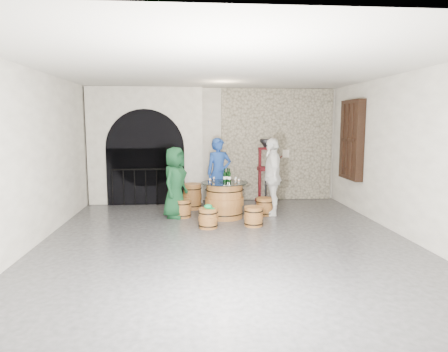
{
  "coord_description": "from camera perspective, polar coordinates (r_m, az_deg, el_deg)",
  "views": [
    {
      "loc": [
        -0.64,
        -7.41,
        2.23
      ],
      "look_at": [
        0.07,
        1.38,
        1.05
      ],
      "focal_mm": 32.0,
      "sensor_mm": 36.0,
      "label": 1
    }
  ],
  "objects": [
    {
      "name": "tasting_glass_c",
      "position": [
        9.56,
        -1.46,
        -0.42
      ],
      "size": [
        0.05,
        0.05,
        0.1
      ],
      "primitive_type": null,
      "color": "#C76726",
      "rests_on": "barrel_table"
    },
    {
      "name": "barrel_stool_left",
      "position": [
        9.54,
        -5.97,
        -4.64
      ],
      "size": [
        0.43,
        0.43,
        0.43
      ],
      "color": "#94612A",
      "rests_on": "ground"
    },
    {
      "name": "barrel_stool_near_left",
      "position": [
        8.55,
        -2.27,
        -6.04
      ],
      "size": [
        0.43,
        0.43,
        0.43
      ],
      "color": "#94612A",
      "rests_on": "ground"
    },
    {
      "name": "arched_opening",
      "position": [
        11.24,
        -11.06,
        4.17
      ],
      "size": [
        3.1,
        0.6,
        3.19
      ],
      "color": "silver",
      "rests_on": "ground"
    },
    {
      "name": "corking_press",
      "position": [
        11.23,
        6.03,
        1.46
      ],
      "size": [
        0.76,
        0.48,
        1.77
      ],
      "rotation": [
        0.0,
        0.0,
        0.19
      ],
      "color": "#490C12",
      "rests_on": "ground"
    },
    {
      "name": "tasting_glass_d",
      "position": [
        9.56,
        1.71,
        -0.42
      ],
      "size": [
        0.05,
        0.05,
        0.1
      ],
      "primitive_type": null,
      "color": "#C76726",
      "rests_on": "barrel_table"
    },
    {
      "name": "wall_back",
      "position": [
        11.45,
        -1.39,
        4.46
      ],
      "size": [
        8.0,
        0.0,
        8.0
      ],
      "primitive_type": "plane",
      "rotation": [
        1.57,
        0.0,
        0.0
      ],
      "color": "silver",
      "rests_on": "ground"
    },
    {
      "name": "shuttered_window",
      "position": [
        10.61,
        17.73,
        4.94
      ],
      "size": [
        0.23,
        1.1,
        2.0
      ],
      "color": "black",
      "rests_on": "wall_right"
    },
    {
      "name": "side_barrel",
      "position": [
        10.4,
        -4.55,
        -2.92
      ],
      "size": [
        0.5,
        0.5,
        0.67
      ],
      "rotation": [
        0.0,
        0.0,
        -0.18
      ],
      "color": "#94612A",
      "rests_on": "ground"
    },
    {
      "name": "green_cap",
      "position": [
        8.5,
        -2.26,
        -4.39
      ],
      "size": [
        0.23,
        0.18,
        0.1
      ],
      "color": "#0D8F44",
      "rests_on": "barrel_stool_near_left"
    },
    {
      "name": "tasting_glass_e",
      "position": [
        9.24,
        2.13,
        -0.71
      ],
      "size": [
        0.05,
        0.05,
        0.1
      ],
      "primitive_type": null,
      "color": "#C76726",
      "rests_on": "barrel_table"
    },
    {
      "name": "barrel_stool_near_right",
      "position": [
        8.73,
        4.23,
        -5.78
      ],
      "size": [
        0.43,
        0.43,
        0.43
      ],
      "color": "#94612A",
      "rests_on": "ground"
    },
    {
      "name": "control_box",
      "position": [
        11.62,
        8.81,
        3.18
      ],
      "size": [
        0.18,
        0.1,
        0.22
      ],
      "primitive_type": "cube",
      "color": "silver",
      "rests_on": "wall_back"
    },
    {
      "name": "person_green",
      "position": [
        9.45,
        -7.01,
        -0.92
      ],
      "size": [
        0.83,
        0.97,
        1.67
      ],
      "primitive_type": "imported",
      "rotation": [
        0.0,
        0.0,
        1.12
      ],
      "color": "#103A1E",
      "rests_on": "ground"
    },
    {
      "name": "wall_left",
      "position": [
        7.97,
        -25.63,
        2.34
      ],
      "size": [
        0.0,
        8.0,
        8.0
      ],
      "primitive_type": "plane",
      "rotation": [
        1.57,
        0.0,
        1.57
      ],
      "color": "silver",
      "rests_on": "ground"
    },
    {
      "name": "ground",
      "position": [
        7.77,
        0.32,
        -9.06
      ],
      "size": [
        8.0,
        8.0,
        0.0
      ],
      "primitive_type": "plane",
      "color": "#2E2D30",
      "rests_on": "ground"
    },
    {
      "name": "wall_right",
      "position": [
        8.51,
        24.53,
        2.69
      ],
      "size": [
        0.0,
        8.0,
        8.0
      ],
      "primitive_type": "plane",
      "rotation": [
        1.57,
        0.0,
        -1.57
      ],
      "color": "silver",
      "rests_on": "ground"
    },
    {
      "name": "wine_bottle_right",
      "position": [
        9.45,
        0.51,
        -0.02
      ],
      "size": [
        0.08,
        0.08,
        0.32
      ],
      "color": "black",
      "rests_on": "barrel_table"
    },
    {
      "name": "tasting_glass_a",
      "position": [
        9.31,
        -2.06,
        -0.64
      ],
      "size": [
        0.05,
        0.05,
        0.1
      ],
      "primitive_type": null,
      "color": "#C76726",
      "rests_on": "barrel_table"
    },
    {
      "name": "tasting_glass_f",
      "position": [
        9.32,
        -2.0,
        -0.64
      ],
      "size": [
        0.05,
        0.05,
        0.1
      ],
      "primitive_type": null,
      "color": "#C76726",
      "rests_on": "barrel_table"
    },
    {
      "name": "stone_facing_panel",
      "position": [
        11.63,
        7.54,
        4.45
      ],
      "size": [
        3.2,
        0.12,
        3.18
      ],
      "primitive_type": "cube",
      "color": "tan",
      "rests_on": "ground"
    },
    {
      "name": "ceiling",
      "position": [
        7.5,
        0.34,
        15.05
      ],
      "size": [
        8.0,
        8.0,
        0.0
      ],
      "primitive_type": "plane",
      "rotation": [
        3.14,
        0.0,
        0.0
      ],
      "color": "beige",
      "rests_on": "wall_back"
    },
    {
      "name": "barrel_table",
      "position": [
        9.42,
        0.07,
        -3.47
      ],
      "size": [
        1.1,
        1.1,
        0.84
      ],
      "color": "#94612A",
      "rests_on": "ground"
    },
    {
      "name": "wall_front",
      "position": [
        3.53,
        5.91,
        -2.69
      ],
      "size": [
        8.0,
        0.0,
        8.0
      ],
      "primitive_type": "plane",
      "rotation": [
        -1.57,
        0.0,
        0.0
      ],
      "color": "silver",
      "rests_on": "ground"
    },
    {
      "name": "barrel_stool_far",
      "position": [
        10.44,
        -0.63,
        -3.54
      ],
      "size": [
        0.43,
        0.43,
        0.43
      ],
      "color": "#94612A",
      "rests_on": "ground"
    },
    {
      "name": "person_blue",
      "position": [
        10.48,
        -0.74,
        0.43
      ],
      "size": [
        0.75,
        0.58,
        1.84
      ],
      "primitive_type": "imported",
      "rotation": [
        0.0,
        0.0,
        0.22
      ],
      "color": "navy",
      "rests_on": "ground"
    },
    {
      "name": "tasting_glass_b",
      "position": [
        9.35,
        1.64,
        -0.61
      ],
      "size": [
        0.05,
        0.05,
        0.1
      ],
      "primitive_type": null,
      "color": "#C76726",
      "rests_on": "barrel_table"
    },
    {
      "name": "wine_bottle_left",
      "position": [
        9.37,
        0.1,
        -0.08
      ],
      "size": [
        0.08,
        0.08,
        0.32
      ],
      "color": "black",
      "rests_on": "barrel_table"
    },
    {
      "name": "wine_bottle_center",
      "position": [
        9.35,
        0.77,
        -0.1
      ],
      "size": [
        0.08,
        0.08,
        0.32
      ],
      "color": "black",
      "rests_on": "barrel_table"
    },
    {
      "name": "barrel_stool_right",
      "position": [
        9.76,
        5.78,
        -4.36
      ],
      "size": [
        0.43,
        0.43,
        0.43
      ],
      "color": "#94612A",
      "rests_on": "ground"
    },
    {
      "name": "person_white",
      "position": [
        9.7,
        6.89,
        -0.1
      ],
      "size": [
        0.57,
        1.14,
        1.87
      ],
      "primitive_type": "imported",
      "rotation": [
        0.0,
        0.0,
        -1.67
      ],
      "color": "white",
      "rests_on": "ground"
    }
  ]
}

